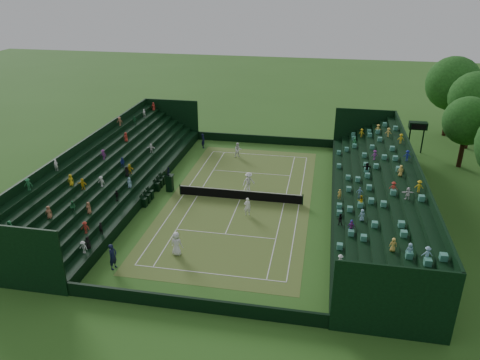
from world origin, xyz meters
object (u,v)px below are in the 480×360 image
Objects in this scene: player_far_east at (249,182)px; player_near_west at (176,244)px; umpire_chair at (169,181)px; player_near_east at (247,206)px; tennis_net at (240,194)px; player_far_west at (238,150)px.

player_near_west is at bearing -138.24° from player_far_east.
umpire_chair reaches higher than player_near_west.
umpire_chair is at bearing -37.05° from player_near_east.
player_near_west reaches higher than player_far_east.
tennis_net is 2.18m from player_far_east.
player_far_east is at bearing -95.78° from player_near_east.
player_far_east is (3.36, 12.08, -0.01)m from player_near_west.
tennis_net is 6.98× the size of player_near_east.
player_near_west reaches higher than tennis_net.
player_near_west is 20.64m from player_far_west.
player_far_east is at bearing 78.02° from tennis_net.
player_near_east is 13.92m from player_far_west.
player_far_west is (0.66, 20.63, -0.09)m from player_near_west.
umpire_chair is at bearing -58.48° from player_near_west.
umpire_chair is 1.30× the size of player_near_west.
umpire_chair reaches higher than tennis_net.
umpire_chair is 11.35m from player_near_west.
tennis_net is at bearing -134.68° from player_far_east.
tennis_net is 3.09m from player_near_east.
player_far_west is at bearing 64.59° from umpire_chair.
umpire_chair reaches higher than player_near_east.
player_near_west is at bearing -106.27° from tennis_net.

